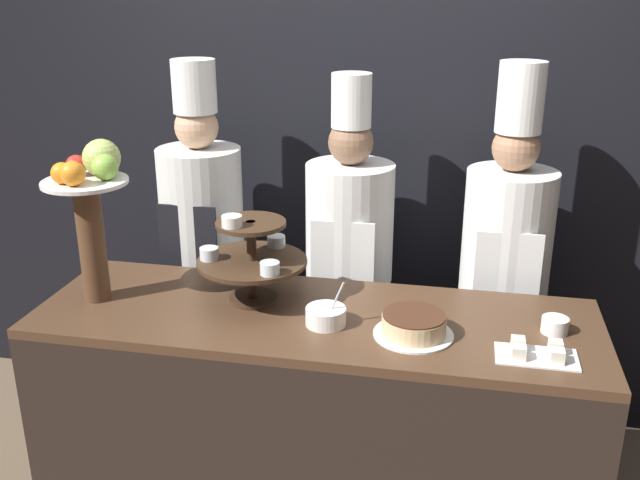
# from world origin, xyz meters

# --- Properties ---
(wall_back) EXTENTS (10.00, 0.06, 2.80)m
(wall_back) POSITION_xyz_m (0.00, 1.31, 1.40)
(wall_back) COLOR black
(wall_back) RESTS_ON ground_plane
(buffet_counter) EXTENTS (2.04, 0.67, 0.94)m
(buffet_counter) POSITION_xyz_m (0.00, 0.33, 0.47)
(buffet_counter) COLOR black
(buffet_counter) RESTS_ON ground_plane
(tiered_stand) EXTENTS (0.41, 0.41, 0.36)m
(tiered_stand) POSITION_xyz_m (-0.25, 0.40, 1.12)
(tiered_stand) COLOR #3D2819
(tiered_stand) RESTS_ON buffet_counter
(fruit_pedestal) EXTENTS (0.31, 0.31, 0.60)m
(fruit_pedestal) POSITION_xyz_m (-0.82, 0.31, 1.33)
(fruit_pedestal) COLOR brown
(fruit_pedestal) RESTS_ON buffet_counter
(cake_round) EXTENTS (0.27, 0.27, 0.08)m
(cake_round) POSITION_xyz_m (0.36, 0.24, 0.98)
(cake_round) COLOR white
(cake_round) RESTS_ON buffet_counter
(cup_white) EXTENTS (0.09, 0.09, 0.05)m
(cup_white) POSITION_xyz_m (0.84, 0.36, 0.97)
(cup_white) COLOR white
(cup_white) RESTS_ON buffet_counter
(cake_square_tray) EXTENTS (0.26, 0.14, 0.05)m
(cake_square_tray) POSITION_xyz_m (0.76, 0.17, 0.96)
(cake_square_tray) COLOR white
(cake_square_tray) RESTS_ON buffet_counter
(serving_bowl_near) EXTENTS (0.14, 0.14, 0.17)m
(serving_bowl_near) POSITION_xyz_m (0.06, 0.26, 0.97)
(serving_bowl_near) COLOR white
(serving_bowl_near) RESTS_ON buffet_counter
(chef_left) EXTENTS (0.37, 0.37, 1.77)m
(chef_left) POSITION_xyz_m (-0.65, 0.94, 0.97)
(chef_left) COLOR #38332D
(chef_left) RESTS_ON ground_plane
(chef_center_left) EXTENTS (0.38, 0.38, 1.73)m
(chef_center_left) POSITION_xyz_m (0.03, 0.94, 0.93)
(chef_center_left) COLOR #28282D
(chef_center_left) RESTS_ON ground_plane
(chef_center_right) EXTENTS (0.37, 0.37, 1.79)m
(chef_center_right) POSITION_xyz_m (0.69, 0.94, 0.96)
(chef_center_right) COLOR black
(chef_center_right) RESTS_ON ground_plane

